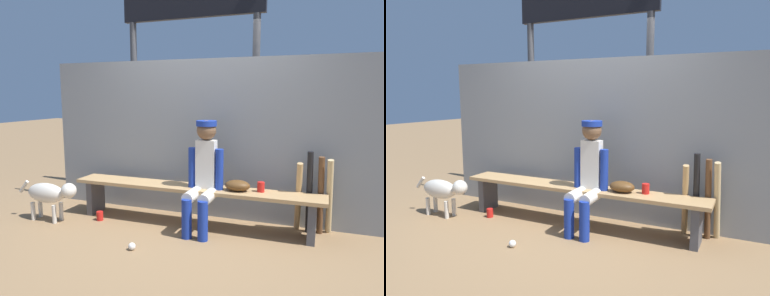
# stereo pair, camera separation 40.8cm
# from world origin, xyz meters

# --- Properties ---
(ground_plane) EXTENTS (30.00, 30.00, 0.00)m
(ground_plane) POSITION_xyz_m (0.00, 0.00, 0.00)
(ground_plane) COLOR olive
(chainlink_fence) EXTENTS (4.24, 0.03, 1.95)m
(chainlink_fence) POSITION_xyz_m (0.00, 0.39, 0.97)
(chainlink_fence) COLOR gray
(chainlink_fence) RESTS_ON ground_plane
(dugout_bench) EXTENTS (2.96, 0.36, 0.47)m
(dugout_bench) POSITION_xyz_m (0.00, 0.00, 0.37)
(dugout_bench) COLOR tan
(dugout_bench) RESTS_ON ground_plane
(player_seated) EXTENTS (0.41, 0.55, 1.24)m
(player_seated) POSITION_xyz_m (0.17, -0.11, 0.67)
(player_seated) COLOR silver
(player_seated) RESTS_ON ground_plane
(baseball_glove) EXTENTS (0.28, 0.20, 0.12)m
(baseball_glove) POSITION_xyz_m (0.54, 0.00, 0.53)
(baseball_glove) COLOR #593819
(baseball_glove) RESTS_ON dugout_bench
(bat_wood_tan) EXTENTS (0.09, 0.26, 0.80)m
(bat_wood_tan) POSITION_xyz_m (1.17, 0.22, 0.40)
(bat_wood_tan) COLOR tan
(bat_wood_tan) RESTS_ON ground_plane
(bat_aluminum_black) EXTENTS (0.08, 0.15, 0.92)m
(bat_aluminum_black) POSITION_xyz_m (1.28, 0.22, 0.46)
(bat_aluminum_black) COLOR black
(bat_aluminum_black) RESTS_ON ground_plane
(bat_wood_dark) EXTENTS (0.09, 0.14, 0.87)m
(bat_wood_dark) POSITION_xyz_m (1.40, 0.23, 0.43)
(bat_wood_dark) COLOR brown
(bat_wood_dark) RESTS_ON ground_plane
(bat_wood_natural) EXTENTS (0.08, 0.25, 0.85)m
(bat_wood_natural) POSITION_xyz_m (1.49, 0.23, 0.43)
(bat_wood_natural) COLOR tan
(bat_wood_natural) RESTS_ON ground_plane
(baseball) EXTENTS (0.07, 0.07, 0.07)m
(baseball) POSITION_xyz_m (-0.32, -0.85, 0.04)
(baseball) COLOR white
(baseball) RESTS_ON ground_plane
(cup_on_ground) EXTENTS (0.08, 0.08, 0.11)m
(cup_on_ground) POSITION_xyz_m (-1.11, -0.24, 0.06)
(cup_on_ground) COLOR red
(cup_on_ground) RESTS_ON ground_plane
(cup_on_bench) EXTENTS (0.08, 0.08, 0.11)m
(cup_on_bench) POSITION_xyz_m (0.79, 0.05, 0.52)
(cup_on_bench) COLOR red
(cup_on_bench) RESTS_ON dugout_bench
(scoreboard) EXTENTS (2.37, 0.27, 3.58)m
(scoreboard) POSITION_xyz_m (-0.37, 1.13, 2.53)
(scoreboard) COLOR #3F3F42
(scoreboard) RESTS_ON ground_plane
(dog) EXTENTS (0.84, 0.20, 0.49)m
(dog) POSITION_xyz_m (-1.66, -0.45, 0.34)
(dog) COLOR beige
(dog) RESTS_ON ground_plane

